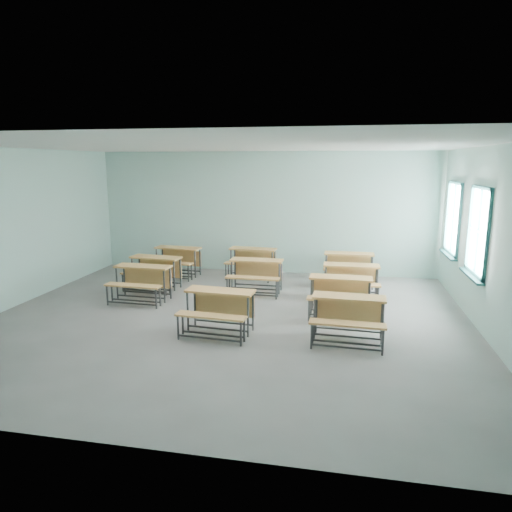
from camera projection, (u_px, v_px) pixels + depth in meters
The scene contains 11 objects.
room at pixel (231, 236), 8.29m from camera, with size 9.04×8.04×3.24m.
desk_unit_r0c1 at pixel (218, 305), 7.83m from camera, with size 1.25×0.88×0.75m.
desk_unit_r0c2 at pixel (348, 312), 7.47m from camera, with size 1.22×0.84×0.75m.
desk_unit_r1c0 at pixel (141, 278), 9.70m from camera, with size 1.22×0.84×0.75m.
desk_unit_r1c2 at pixel (340, 291), 8.74m from camera, with size 1.21×0.83×0.75m.
desk_unit_r2c0 at pixel (154, 268), 10.64m from camera, with size 1.28×0.93×0.75m.
desk_unit_r2c1 at pixel (256, 271), 10.32m from camera, with size 1.20×0.81×0.75m.
desk_unit_r2c2 at pixel (351, 277), 9.81m from camera, with size 1.20×0.81×0.75m.
desk_unit_r3c0 at pixel (176, 257), 11.83m from camera, with size 1.27×0.92×0.75m.
desk_unit_r3c1 at pixel (252, 258), 11.70m from camera, with size 1.25×0.89×0.75m.
desk_unit_r3c2 at pixel (349, 264), 11.07m from camera, with size 1.20×0.81×0.75m.
Camera 1 is at (2.10, -7.92, 2.90)m, focal length 32.00 mm.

